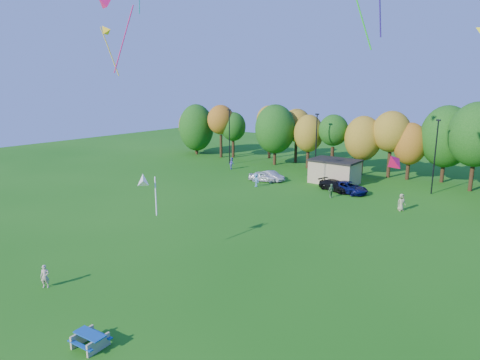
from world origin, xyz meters
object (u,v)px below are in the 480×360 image
Objects in this scene: car_c at (349,187)px; picnic_table at (90,339)px; car_d at (335,186)px; kite_flyer at (45,276)px; car_a at (263,177)px; car_b at (271,176)px.

picnic_table is at bearing -160.43° from car_c.
car_d is at bearing 91.55° from picnic_table.
kite_flyer is at bearing -169.05° from car_d.
car_a is at bearing 113.68° from car_d.
picnic_table is at bearing -156.46° from car_d.
car_c is at bearing -77.05° from car_b.
car_c is at bearing -100.67° from car_a.
picnic_table is 38.06m from car_c.
car_a reaches higher than car_b.
car_c is (-2.74, 37.96, 0.25)m from picnic_table.
picnic_table is 40.37m from car_b.
car_c is (11.97, 1.30, 0.01)m from car_a.
car_a is 12.04m from car_c.
kite_flyer is at bearing -173.13° from car_c.
car_b is at bearing 107.18° from car_d.
car_c is (5.42, 35.98, -0.10)m from kite_flyer.
car_a reaches higher than picnic_table.
car_b is at bearing 56.83° from kite_flyer.
car_b reaches higher than picnic_table.
car_d is at bearing 107.48° from car_c.
car_c reaches higher than car_d.
kite_flyer is 0.32× the size of car_c.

